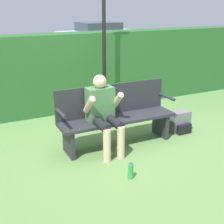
{
  "coord_description": "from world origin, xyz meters",
  "views": [
    {
      "loc": [
        -2.09,
        -4.03,
        2.14
      ],
      "look_at": [
        -0.15,
        -0.1,
        0.61
      ],
      "focal_mm": 50.0,
      "sensor_mm": 36.0,
      "label": 1
    }
  ],
  "objects_px": {
    "park_bench": "(116,115)",
    "person_seated": "(103,110)",
    "backpack": "(180,122)",
    "signpost": "(104,34)",
    "parked_car": "(99,35)",
    "water_bottle": "(131,171)"
  },
  "relations": [
    {
      "from": "park_bench",
      "to": "backpack",
      "type": "xyz_separation_m",
      "value": [
        1.23,
        -0.07,
        -0.31
      ]
    },
    {
      "from": "backpack",
      "to": "water_bottle",
      "type": "distance_m",
      "value": 1.83
    },
    {
      "from": "backpack",
      "to": "signpost",
      "type": "xyz_separation_m",
      "value": [
        -0.78,
        1.43,
        1.41
      ]
    },
    {
      "from": "park_bench",
      "to": "backpack",
      "type": "height_order",
      "value": "park_bench"
    },
    {
      "from": "person_seated",
      "to": "water_bottle",
      "type": "xyz_separation_m",
      "value": [
        -0.04,
        -0.9,
        -0.54
      ]
    },
    {
      "from": "water_bottle",
      "to": "parked_car",
      "type": "bearing_deg",
      "value": 67.87
    },
    {
      "from": "water_bottle",
      "to": "person_seated",
      "type": "bearing_deg",
      "value": 87.68
    },
    {
      "from": "backpack",
      "to": "signpost",
      "type": "height_order",
      "value": "signpost"
    },
    {
      "from": "person_seated",
      "to": "signpost",
      "type": "height_order",
      "value": "signpost"
    },
    {
      "from": "parked_car",
      "to": "signpost",
      "type": "bearing_deg",
      "value": -115.59
    },
    {
      "from": "person_seated",
      "to": "backpack",
      "type": "bearing_deg",
      "value": 2.97
    },
    {
      "from": "backpack",
      "to": "signpost",
      "type": "bearing_deg",
      "value": 118.62
    },
    {
      "from": "park_bench",
      "to": "parked_car",
      "type": "bearing_deg",
      "value": 67.38
    },
    {
      "from": "park_bench",
      "to": "person_seated",
      "type": "distance_m",
      "value": 0.35
    },
    {
      "from": "signpost",
      "to": "park_bench",
      "type": "bearing_deg",
      "value": -107.93
    },
    {
      "from": "park_bench",
      "to": "signpost",
      "type": "height_order",
      "value": "signpost"
    },
    {
      "from": "park_bench",
      "to": "parked_car",
      "type": "height_order",
      "value": "parked_car"
    },
    {
      "from": "signpost",
      "to": "backpack",
      "type": "bearing_deg",
      "value": -61.38
    },
    {
      "from": "person_seated",
      "to": "backpack",
      "type": "relative_size",
      "value": 3.15
    },
    {
      "from": "park_bench",
      "to": "backpack",
      "type": "relative_size",
      "value": 5.08
    },
    {
      "from": "park_bench",
      "to": "signpost",
      "type": "distance_m",
      "value": 1.81
    },
    {
      "from": "park_bench",
      "to": "person_seated",
      "type": "xyz_separation_m",
      "value": [
        -0.28,
        -0.14,
        0.16
      ]
    }
  ]
}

